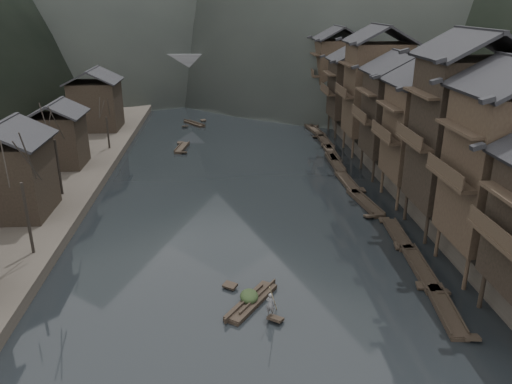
{
  "coord_description": "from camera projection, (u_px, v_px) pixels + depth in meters",
  "views": [
    {
      "loc": [
        -2.13,
        -32.09,
        18.53
      ],
      "look_at": [
        0.74,
        9.8,
        2.5
      ],
      "focal_mm": 35.0,
      "sensor_mm": 36.0,
      "label": 1
    }
  ],
  "objects": [
    {
      "name": "bamboo_pole",
      "position": [
        274.0,
        266.0,
        29.99
      ],
      "size": [
        0.82,
        2.29,
        3.25
      ],
      "primitive_type": "cylinder",
      "rotation": [
        0.63,
        0.0,
        -0.32
      ],
      "color": "#8C7A51",
      "rests_on": "boatman"
    },
    {
      "name": "stone_bridge",
      "position": [
        232.0,
        72.0,
        101.93
      ],
      "size": [
        40.0,
        6.0,
        9.0
      ],
      "color": "#4C4C4F",
      "rests_on": "ground"
    },
    {
      "name": "cargo_heap",
      "position": [
        249.0,
        292.0,
        32.6
      ],
      "size": [
        1.22,
        1.59,
        0.73
      ],
      "primitive_type": "ellipsoid",
      "color": "black",
      "rests_on": "hero_sampan"
    },
    {
      "name": "moored_sampans",
      "position": [
        345.0,
        171.0,
        57.59
      ],
      "size": [
        2.59,
        60.42,
        0.47
      ],
      "color": "black",
      "rests_on": "water"
    },
    {
      "name": "water",
      "position": [
        255.0,
        271.0,
        36.65
      ],
      "size": [
        300.0,
        300.0,
        0.0
      ],
      "primitive_type": "plane",
      "color": "black",
      "rests_on": "ground"
    },
    {
      "name": "hero_sampan",
      "position": [
        251.0,
        301.0,
        32.62
      ],
      "size": [
        3.86,
        5.1,
        0.44
      ],
      "color": "black",
      "rests_on": "water"
    },
    {
      "name": "left_houses",
      "position": [
        47.0,
        134.0,
        52.07
      ],
      "size": [
        8.1,
        53.2,
        8.73
      ],
      "color": "black",
      "rests_on": "left_bank"
    },
    {
      "name": "stilt_houses",
      "position": [
        407.0,
        97.0,
        52.42
      ],
      "size": [
        9.0,
        67.6,
        16.9
      ],
      "color": "black",
      "rests_on": "ground"
    },
    {
      "name": "boatman",
      "position": [
        270.0,
        301.0,
        30.83
      ],
      "size": [
        0.67,
        0.56,
        1.57
      ],
      "primitive_type": "imported",
      "rotation": [
        0.0,
        0.0,
        2.78
      ],
      "color": "#5B5B5D",
      "rests_on": "hero_sampan"
    },
    {
      "name": "right_bank",
      "position": [
        467.0,
        126.0,
        75.84
      ],
      "size": [
        40.0,
        200.0,
        1.8
      ],
      "primitive_type": "cube",
      "color": "#2D2823",
      "rests_on": "ground"
    },
    {
      "name": "midriver_boats",
      "position": [
        225.0,
        115.0,
        86.3
      ],
      "size": [
        15.43,
        45.55,
        0.44
      ],
      "color": "black",
      "rests_on": "water"
    },
    {
      "name": "bare_trees",
      "position": [
        41.0,
        157.0,
        40.61
      ],
      "size": [
        3.98,
        43.21,
        7.97
      ],
      "color": "black",
      "rests_on": "left_bank"
    }
  ]
}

